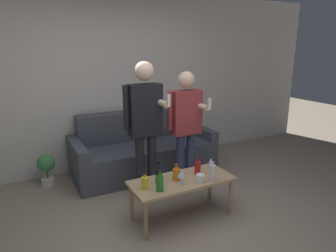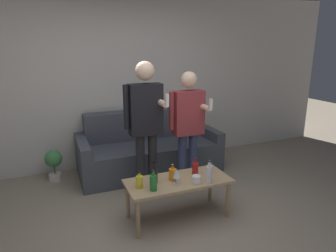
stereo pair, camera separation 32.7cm
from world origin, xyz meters
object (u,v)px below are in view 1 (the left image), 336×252
Objects in this scene: person_standing_left at (145,120)px; bottle_orange at (160,183)px; person_standing_right at (186,121)px; couch at (143,151)px; coffee_table at (182,184)px.

bottle_orange is at bearing -102.49° from person_standing_left.
bottle_orange is 0.14× the size of person_standing_right.
bottle_orange is (-0.46, -1.55, 0.23)m from couch.
couch is at bearing 109.75° from person_standing_right.
person_standing_left is (0.16, 0.73, 0.48)m from bottle_orange.
person_standing_left is (-0.17, 0.61, 0.62)m from coffee_table.
coffee_table is 0.73× the size of person_standing_right.
coffee_table is 0.67× the size of person_standing_left.
person_standing_left reaches higher than person_standing_right.
coffee_table is 0.88m from person_standing_left.
coffee_table is at bearing -123.20° from person_standing_right.
person_standing_left is 1.09× the size of person_standing_right.
bottle_orange is at bearing -134.55° from person_standing_right.
person_standing_right is at bearing 45.45° from bottle_orange.
bottle_orange is 0.89m from person_standing_left.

